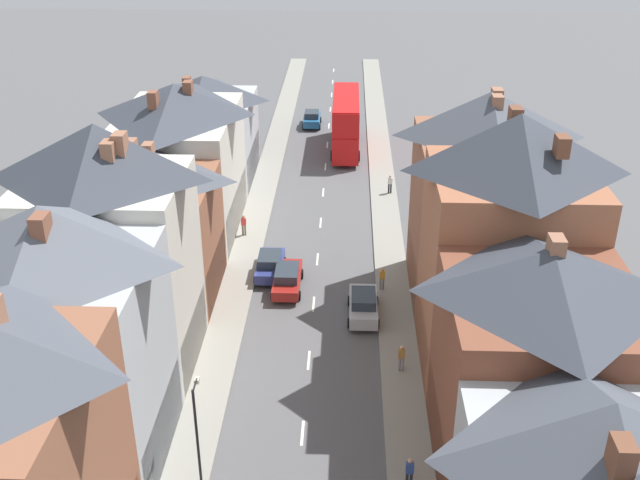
# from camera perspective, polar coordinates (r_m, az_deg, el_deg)

# --- Properties ---
(pavement_left) EXTENTS (2.20, 104.00, 0.14)m
(pavement_left) POSITION_cam_1_polar(r_m,az_deg,el_deg) (60.13, -4.75, 2.28)
(pavement_left) COLOR gray
(pavement_left) RESTS_ON ground
(pavement_right) EXTENTS (2.20, 104.00, 0.14)m
(pavement_right) POSITION_cam_1_polar(r_m,az_deg,el_deg) (59.80, 5.01, 2.12)
(pavement_right) COLOR gray
(pavement_right) RESTS_ON ground
(centre_line_dashes) EXTENTS (0.14, 97.80, 0.01)m
(centre_line_dashes) POSITION_cam_1_polar(r_m,az_deg,el_deg) (57.96, 0.04, 1.33)
(centre_line_dashes) COLOR silver
(centre_line_dashes) RESTS_ON ground
(terrace_row_left) EXTENTS (8.00, 62.09, 13.81)m
(terrace_row_left) POSITION_cam_1_polar(r_m,az_deg,el_deg) (40.62, -15.48, -2.31)
(terrace_row_left) COLOR brown
(terrace_row_left) RESTS_ON ground
(terrace_row_right) EXTENTS (8.00, 42.15, 14.34)m
(terrace_row_right) POSITION_cam_1_polar(r_m,az_deg,el_deg) (33.07, 16.42, -9.01)
(terrace_row_right) COLOR #ADB2B7
(terrace_row_right) RESTS_ON ground
(double_decker_bus_lead) EXTENTS (2.74, 10.80, 5.30)m
(double_decker_bus_lead) POSITION_cam_1_polar(r_m,az_deg,el_deg) (72.41, 1.97, 8.98)
(double_decker_bus_lead) COLOR red
(double_decker_bus_lead) RESTS_ON ground
(car_near_blue) EXTENTS (1.90, 4.10, 1.59)m
(car_near_blue) POSITION_cam_1_polar(r_m,az_deg,el_deg) (50.38, -3.83, -1.86)
(car_near_blue) COLOR navy
(car_near_blue) RESTS_ON ground
(car_near_silver) EXTENTS (1.90, 3.84, 1.65)m
(car_near_silver) POSITION_cam_1_polar(r_m,az_deg,el_deg) (79.98, -0.62, 9.24)
(car_near_silver) COLOR #236093
(car_near_silver) RESTS_ON ground
(car_parked_left_a) EXTENTS (1.90, 4.55, 1.57)m
(car_parked_left_a) POSITION_cam_1_polar(r_m,az_deg,el_deg) (48.70, -2.52, -2.91)
(car_parked_left_a) COLOR maroon
(car_parked_left_a) RESTS_ON ground
(car_parked_right_a) EXTENTS (1.90, 4.16, 1.70)m
(car_parked_right_a) POSITION_cam_1_polar(r_m,az_deg,el_deg) (45.78, 3.32, -4.95)
(car_parked_right_a) COLOR #B7BABF
(car_parked_right_a) RESTS_ON ground
(pedestrian_near_right) EXTENTS (0.36, 0.22, 1.61)m
(pedestrian_near_right) POSITION_cam_1_polar(r_m,az_deg,el_deg) (34.55, 6.84, -17.11)
(pedestrian_near_right) COLOR #23232D
(pedestrian_near_right) RESTS_ON pavement_right
(pedestrian_mid_left) EXTENTS (0.36, 0.22, 1.61)m
(pedestrian_mid_left) POSITION_cam_1_polar(r_m,az_deg,el_deg) (41.16, 6.23, -8.83)
(pedestrian_mid_left) COLOR gray
(pedestrian_mid_left) RESTS_ON pavement_right
(pedestrian_mid_right) EXTENTS (0.36, 0.22, 1.61)m
(pedestrian_mid_right) POSITION_cam_1_polar(r_m,az_deg,el_deg) (48.40, 4.76, -2.87)
(pedestrian_mid_right) COLOR gray
(pedestrian_mid_right) RESTS_ON pavement_right
(pedestrian_far_left) EXTENTS (0.36, 0.22, 1.61)m
(pedestrian_far_left) POSITION_cam_1_polar(r_m,az_deg,el_deg) (55.62, -5.84, 1.21)
(pedestrian_far_left) COLOR brown
(pedestrian_far_left) RESTS_ON pavement_left
(pedestrian_far_right) EXTENTS (0.36, 0.22, 1.61)m
(pedestrian_far_right) POSITION_cam_1_polar(r_m,az_deg,el_deg) (62.90, 5.36, 4.34)
(pedestrian_far_right) COLOR #23232D
(pedestrian_far_right) RESTS_ON pavement_right
(street_lamp) EXTENTS (0.20, 1.12, 5.50)m
(street_lamp) POSITION_cam_1_polar(r_m,az_deg,el_deg) (33.34, -9.33, -14.13)
(street_lamp) COLOR black
(street_lamp) RESTS_ON ground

